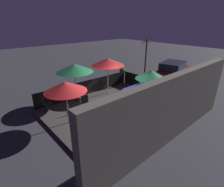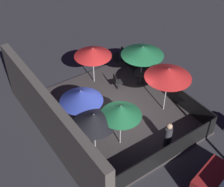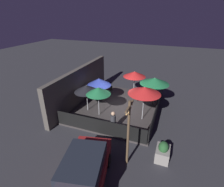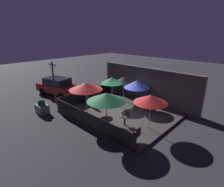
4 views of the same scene
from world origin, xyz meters
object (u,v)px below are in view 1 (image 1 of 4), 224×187
at_px(patio_umbrella_0, 140,88).
at_px(patio_umbrella_2, 165,83).
at_px(dining_table_0, 139,111).
at_px(patio_chair_0, 84,101).
at_px(patron_0, 142,84).
at_px(planter_box, 123,75).
at_px(parked_car_0, 172,71).
at_px(dining_table_1, 77,92).
at_px(patio_umbrella_5, 151,74).
at_px(patio_chair_2, 45,103).
at_px(patio_umbrella_1, 75,68).
at_px(patio_chair_1, 112,120).
at_px(patio_umbrella_3, 65,87).
at_px(light_post, 146,58).
at_px(patio_umbrella_4, 108,62).

bearing_deg(patio_umbrella_0, patio_umbrella_2, 168.86).
relative_size(dining_table_0, patio_chair_0, 0.86).
xyz_separation_m(patron_0, planter_box, (-1.26, -3.16, -0.27)).
relative_size(dining_table_0, parked_car_0, 0.19).
height_order(patio_chair_0, planter_box, patio_chair_0).
bearing_deg(dining_table_1, patio_umbrella_2, 119.05).
bearing_deg(patio_umbrella_5, patio_umbrella_0, 23.27).
xyz_separation_m(dining_table_1, patron_0, (-4.05, 1.80, 0.01)).
distance_m(patio_umbrella_0, patio_chair_2, 5.14).
bearing_deg(patron_0, patio_umbrella_1, 168.70).
relative_size(dining_table_1, patio_chair_0, 0.81).
bearing_deg(patio_chair_1, patio_umbrella_3, 135.34).
xyz_separation_m(dining_table_1, planter_box, (-5.31, -1.36, -0.26)).
relative_size(dining_table_0, light_post, 0.23).
distance_m(dining_table_1, light_post, 6.34).
height_order(patio_umbrella_0, dining_table_0, patio_umbrella_0).
bearing_deg(patio_chair_2, dining_table_0, -57.38).
distance_m(patio_umbrella_1, patio_chair_1, 4.14).
distance_m(patio_umbrella_0, patio_umbrella_5, 1.98).
bearing_deg(planter_box, patio_umbrella_1, 14.36).
bearing_deg(parked_car_0, patron_0, -9.29).
bearing_deg(patio_umbrella_5, dining_table_1, -50.45).
height_order(patio_umbrella_5, patio_chair_2, patio_umbrella_5).
relative_size(patio_umbrella_4, patio_umbrella_5, 1.12).
xyz_separation_m(patio_chair_2, parked_car_0, (-10.14, 1.45, 0.22)).
distance_m(patio_umbrella_0, patron_0, 4.06).
bearing_deg(patio_umbrella_0, parked_car_0, -160.39).
distance_m(patio_umbrella_2, dining_table_0, 1.95).
distance_m(patron_0, parked_car_0, 4.10).
distance_m(patio_umbrella_4, patio_umbrella_5, 3.09).
height_order(patio_umbrella_0, patio_chair_2, patio_umbrella_0).
bearing_deg(patio_umbrella_4, dining_table_1, -8.46).
relative_size(patio_umbrella_5, dining_table_0, 2.64).
distance_m(patio_chair_0, light_post, 6.76).
height_order(patio_umbrella_4, dining_table_1, patio_umbrella_4).
xyz_separation_m(patio_chair_2, light_post, (-8.21, 0.12, 1.34)).
distance_m(patio_umbrella_4, light_post, 4.00).
distance_m(planter_box, parked_car_0, 4.10).
distance_m(patio_umbrella_5, patio_chair_0, 3.95).
relative_size(dining_table_1, patron_0, 0.59).
height_order(dining_table_0, light_post, light_post).
bearing_deg(patio_umbrella_2, patio_umbrella_5, -105.91).
height_order(dining_table_0, parked_car_0, parked_car_0).
xyz_separation_m(patio_umbrella_1, patio_chair_2, (2.00, 0.13, -1.58)).
relative_size(patio_umbrella_3, light_post, 0.60).
relative_size(patio_umbrella_3, planter_box, 2.02).
height_order(patio_umbrella_1, patron_0, patio_umbrella_1).
bearing_deg(parked_car_0, patio_umbrella_4, -24.30).
relative_size(light_post, parked_car_0, 0.80).
bearing_deg(patron_0, patio_chair_1, -143.38).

